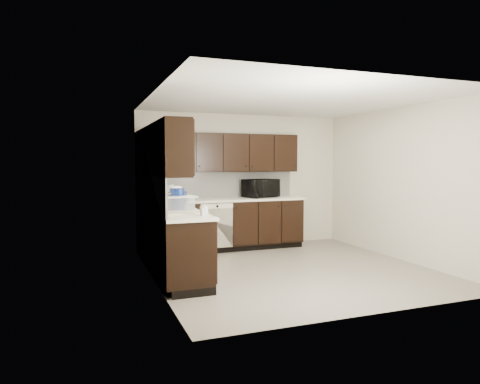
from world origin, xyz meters
The scene contains 20 objects.
floor centered at (0.00, 0.00, 0.00)m, with size 4.00×4.00×0.00m, color gray.
ceiling centered at (0.00, 0.00, 2.50)m, with size 4.00×4.00×0.00m, color white.
wall_back centered at (0.00, 2.00, 1.25)m, with size 4.00×0.02×2.50m, color beige.
wall_left centered at (-2.00, 0.00, 1.25)m, with size 0.02×4.00×2.50m, color beige.
wall_right centered at (2.00, 0.00, 1.25)m, with size 0.02×4.00×2.50m, color beige.
wall_front centered at (0.00, -2.00, 1.25)m, with size 4.00×0.02×2.50m, color beige.
lower_cabinets centered at (-1.01, 1.11, 0.41)m, with size 3.00×2.80×0.90m.
countertop centered at (-1.01, 1.11, 0.92)m, with size 3.03×2.83×0.04m.
backsplash centered at (-1.22, 1.32, 1.18)m, with size 3.00×2.80×0.48m.
upper_cabinets centered at (-1.10, 1.20, 1.77)m, with size 3.00×2.80×0.70m.
dishwasher centered at (-0.70, 1.41, 0.55)m, with size 0.58×0.04×0.78m.
sink centered at (-1.68, -0.01, 0.88)m, with size 0.54×0.82×0.42m.
microwave centered at (0.27, 1.74, 1.11)m, with size 0.62×0.42×0.34m, color black.
soap_bottle_a centered at (-1.48, -0.55, 1.03)m, with size 0.08×0.08×0.18m, color gray.
soap_bottle_b centered at (-1.80, 0.32, 1.05)m, with size 0.09×0.09×0.23m, color gray.
toaster_oven centered at (-1.47, 1.75, 1.06)m, with size 0.39×0.29×0.24m, color #B5B5B7.
storage_bin centered at (-1.68, 0.10, 1.04)m, with size 0.49×0.36×0.19m, color white.
blue_pitcher centered at (-1.66, 0.19, 1.09)m, with size 0.20×0.20×0.30m, color navy.
teal_tumbler centered at (-1.48, 1.08, 1.04)m, with size 0.09×0.09×0.20m, color #0B8074.
paper_towel_roll centered at (-1.52, 1.35, 1.08)m, with size 0.13×0.13×0.29m, color silver.
Camera 1 is at (-2.90, -5.62, 1.60)m, focal length 32.00 mm.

